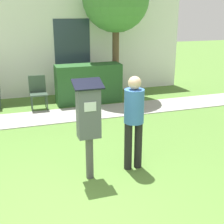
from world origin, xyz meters
TOP-DOWN VIEW (x-y plane):
  - ground_plane at (0.00, 0.00)m, footprint 40.00×40.00m
  - sidewalk at (0.00, 4.06)m, footprint 12.00×1.10m
  - building_facade at (0.00, 6.29)m, footprint 10.00×0.26m
  - parking_meter at (0.57, 0.90)m, footprint 0.44×0.31m
  - person_standing at (1.34, 0.99)m, footprint 0.32×0.32m
  - outdoor_chair_middle at (0.17, 4.84)m, footprint 0.44×0.44m
  - outdoor_chair_right at (1.35, 5.20)m, footprint 0.44×0.44m
  - hedge_row at (1.60, 5.04)m, footprint 1.85×0.60m

SIDE VIEW (x-z plane):
  - ground_plane at x=0.00m, z-range 0.00..0.00m
  - sidewalk at x=0.00m, z-range 0.00..0.02m
  - outdoor_chair_middle at x=0.17m, z-range 0.08..0.98m
  - outdoor_chair_right at x=1.35m, z-range 0.08..0.98m
  - hedge_row at x=1.60m, z-range 0.00..1.10m
  - person_standing at x=1.34m, z-range 0.14..1.72m
  - parking_meter at x=0.57m, z-range 0.22..1.81m
  - building_facade at x=0.00m, z-range 0.00..3.20m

